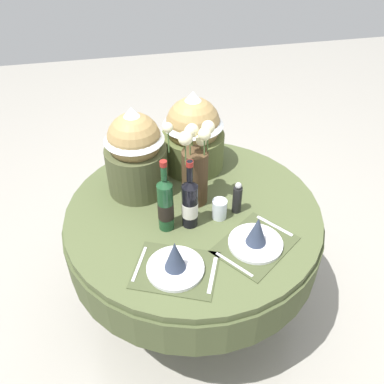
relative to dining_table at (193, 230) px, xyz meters
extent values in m
plane|color=#9E998E|center=(0.00, 0.00, -0.58)|extent=(8.00, 8.00, 0.00)
cylinder|color=#4C5633|center=(0.00, 0.00, 0.12)|extent=(1.24, 1.24, 0.04)
cylinder|color=#464F2E|center=(0.00, 0.00, 0.00)|extent=(1.26, 1.26, 0.20)
cylinder|color=black|center=(0.00, 0.00, -0.22)|extent=(0.12, 0.12, 0.65)
cylinder|color=black|center=(0.00, 0.00, -0.57)|extent=(0.59, 0.59, 0.03)
cube|color=#41492B|center=(-0.15, -0.36, 0.14)|extent=(0.41, 0.37, 0.00)
cylinder|color=white|center=(-0.15, -0.36, 0.15)|extent=(0.24, 0.24, 0.02)
cone|color=#2D384C|center=(-0.15, -0.36, 0.23)|extent=(0.09, 0.09, 0.14)
cube|color=silver|center=(-0.30, -0.30, 0.15)|extent=(0.09, 0.18, 0.00)
cube|color=silver|center=(-0.01, -0.42, 0.15)|extent=(0.09, 0.18, 0.00)
cube|color=#41492B|center=(0.22, -0.29, 0.14)|extent=(0.43, 0.41, 0.00)
cylinder|color=white|center=(0.22, -0.29, 0.15)|extent=(0.24, 0.24, 0.02)
cone|color=#2D384C|center=(0.22, -0.29, 0.23)|extent=(0.09, 0.09, 0.14)
cube|color=silver|center=(0.09, -0.39, 0.15)|extent=(0.12, 0.16, 0.00)
cube|color=silver|center=(0.34, -0.20, 0.15)|extent=(0.13, 0.16, 0.00)
cylinder|color=#47331E|center=(0.02, 0.06, 0.29)|extent=(0.13, 0.13, 0.29)
sphere|color=beige|center=(-0.04, -0.03, 0.56)|extent=(0.06, 0.06, 0.06)
cylinder|color=#4C7038|center=(-0.04, -0.03, 0.49)|extent=(0.01, 0.01, 0.11)
sphere|color=beige|center=(-0.01, 0.05, 0.55)|extent=(0.05, 0.05, 0.05)
cylinder|color=#4C7038|center=(-0.01, 0.05, 0.48)|extent=(0.01, 0.01, 0.10)
sphere|color=beige|center=(0.06, 0.03, 0.54)|extent=(0.06, 0.06, 0.06)
cylinder|color=#4C7038|center=(0.06, 0.03, 0.47)|extent=(0.01, 0.01, 0.09)
sphere|color=beige|center=(0.02, 0.12, 0.51)|extent=(0.06, 0.06, 0.06)
cylinder|color=#4C7038|center=(0.02, 0.12, 0.46)|extent=(0.01, 0.01, 0.06)
sphere|color=beige|center=(0.08, 0.06, 0.56)|extent=(0.06, 0.06, 0.06)
cylinder|color=#4C7038|center=(0.08, 0.06, 0.48)|extent=(0.01, 0.01, 0.11)
sphere|color=beige|center=(0.06, 0.08, 0.48)|extent=(0.06, 0.06, 0.06)
cylinder|color=#4C7038|center=(0.06, 0.08, 0.45)|extent=(0.01, 0.01, 0.03)
sphere|color=beige|center=(-0.10, 0.08, 0.56)|extent=(0.05, 0.05, 0.05)
cylinder|color=#4C7038|center=(-0.10, 0.08, 0.49)|extent=(0.01, 0.01, 0.11)
cylinder|color=black|center=(-0.04, -0.10, 0.25)|extent=(0.07, 0.07, 0.22)
cylinder|color=silver|center=(-0.04, -0.10, 0.24)|extent=(0.07, 0.07, 0.08)
cone|color=black|center=(-0.04, -0.10, 0.38)|extent=(0.07, 0.07, 0.03)
cylinder|color=black|center=(-0.04, -0.10, 0.45)|extent=(0.03, 0.03, 0.10)
cylinder|color=maroon|center=(-0.04, -0.10, 0.49)|extent=(0.03, 0.03, 0.02)
cylinder|color=#194223|center=(-0.15, -0.10, 0.27)|extent=(0.07, 0.07, 0.25)
cylinder|color=black|center=(-0.15, -0.10, 0.25)|extent=(0.07, 0.07, 0.08)
cone|color=#194223|center=(-0.15, -0.10, 0.40)|extent=(0.07, 0.07, 0.03)
cylinder|color=#194223|center=(-0.15, -0.10, 0.47)|extent=(0.03, 0.03, 0.09)
cylinder|color=maroon|center=(-0.15, -0.10, 0.50)|extent=(0.03, 0.03, 0.02)
cylinder|color=silver|center=(0.11, -0.08, 0.19)|extent=(0.07, 0.07, 0.10)
cylinder|color=black|center=(0.20, -0.06, 0.21)|extent=(0.04, 0.04, 0.14)
sphere|color=#B7B7BC|center=(0.20, -0.06, 0.30)|extent=(0.03, 0.03, 0.03)
cylinder|color=#474C2D|center=(-0.24, 0.22, 0.26)|extent=(0.30, 0.30, 0.24)
sphere|color=#9E7F4C|center=(-0.24, 0.22, 0.44)|extent=(0.26, 0.26, 0.26)
cone|color=silver|center=(-0.24, 0.22, 0.52)|extent=(0.29, 0.29, 0.17)
cylinder|color=#566033|center=(0.08, 0.36, 0.24)|extent=(0.34, 0.34, 0.20)
sphere|color=#9E7F4C|center=(0.08, 0.36, 0.40)|extent=(0.28, 0.28, 0.28)
cone|color=silver|center=(0.08, 0.36, 0.49)|extent=(0.32, 0.32, 0.18)
camera|label=1|loc=(-0.31, -1.46, 1.46)|focal=38.21mm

